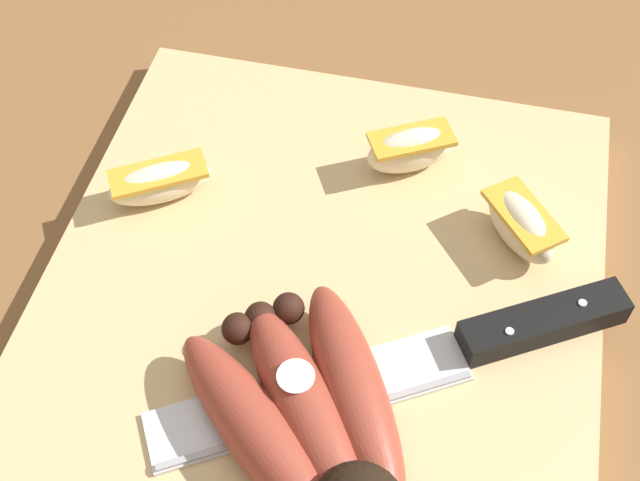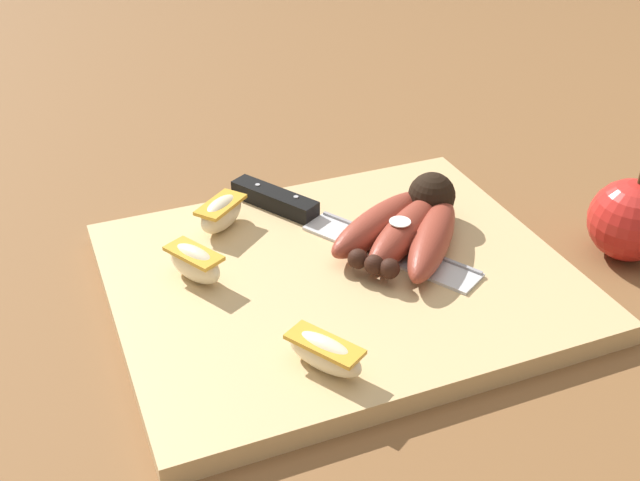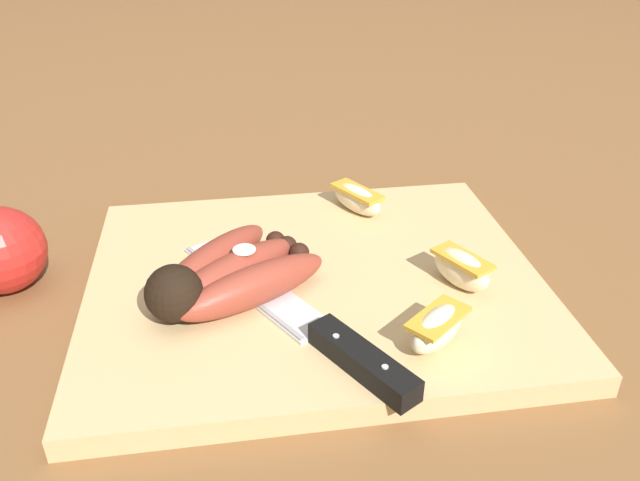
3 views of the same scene
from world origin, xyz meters
TOP-DOWN VIEW (x-y plane):
  - ground_plane at (0.00, 0.00)m, footprint 6.00×6.00m
  - cutting_board at (-0.00, 0.00)m, footprint 0.40×0.33m
  - banana_bunch at (0.08, 0.02)m, footprint 0.16×0.15m
  - chefs_knife at (0.01, 0.09)m, footprint 0.17×0.26m
  - apple_wedge_near at (-0.06, -0.12)m, footprint 0.05×0.07m
  - apple_wedge_middle at (-0.12, 0.04)m, footprint 0.05×0.06m
  - apple_wedge_far at (-0.08, 0.11)m, footprint 0.06×0.06m
  - whole_apple at (0.28, -0.05)m, footprint 0.08×0.08m

SIDE VIEW (x-z plane):
  - ground_plane at x=0.00m, z-range 0.00..0.00m
  - cutting_board at x=0.00m, z-range 0.00..0.02m
  - chefs_knife at x=0.01m, z-range 0.02..0.04m
  - apple_wedge_near at x=-0.06m, z-range 0.02..0.05m
  - apple_wedge_far at x=-0.08m, z-range 0.02..0.05m
  - apple_wedge_middle at x=-0.12m, z-range 0.02..0.05m
  - banana_bunch at x=0.08m, z-range 0.01..0.06m
  - whole_apple at x=0.28m, z-range -0.01..0.09m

